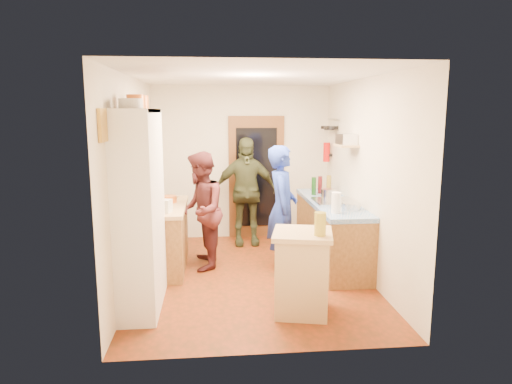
{
  "coord_description": "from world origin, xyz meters",
  "views": [
    {
      "loc": [
        -0.51,
        -5.79,
        2.17
      ],
      "look_at": [
        0.07,
        0.15,
        1.12
      ],
      "focal_mm": 32.0,
      "sensor_mm": 36.0,
      "label": 1
    }
  ],
  "objects": [
    {
      "name": "kettle",
      "position": [
        -1.25,
        0.26,
        1.0
      ],
      "size": [
        0.18,
        0.18,
        0.19
      ],
      "primitive_type": "cylinder",
      "rotation": [
        0.0,
        0.0,
        0.05
      ],
      "color": "white",
      "rests_on": "left_counter_top"
    },
    {
      "name": "oil_jar",
      "position": [
        0.59,
        -1.32,
        1.03
      ],
      "size": [
        0.15,
        0.15,
        0.24
      ],
      "primitive_type": "cylinder",
      "rotation": [
        0.0,
        0.0,
        -0.22
      ],
      "color": "#AD9E2D",
      "rests_on": "island_top"
    },
    {
      "name": "paper_towel",
      "position": [
        1.05,
        -0.27,
        1.03
      ],
      "size": [
        0.16,
        0.16,
        0.27
      ],
      "primitive_type": "cylinder",
      "rotation": [
        0.0,
        0.0,
        0.35
      ],
      "color": "white",
      "rests_on": "right_counter_top"
    },
    {
      "name": "pan_hang_c",
      "position": [
        1.4,
        1.75,
        1.91
      ],
      "size": [
        0.17,
        0.17,
        0.05
      ],
      "primitive_type": "cylinder",
      "color": "black",
      "rests_on": "pan_rail"
    },
    {
      "name": "radio",
      "position": [
        1.37,
        0.45,
        1.79
      ],
      "size": [
        0.24,
        0.32,
        0.15
      ],
      "primitive_type": "cube",
      "rotation": [
        0.0,
        0.0,
        0.09
      ],
      "color": "silver",
      "rests_on": "wall_shelf"
    },
    {
      "name": "pan_rail",
      "position": [
        1.46,
        1.52,
        2.05
      ],
      "size": [
        0.02,
        0.65,
        0.02
      ],
      "primitive_type": "cylinder",
      "rotation": [
        1.57,
        0.0,
        0.0
      ],
      "color": "silver",
      "rests_on": "wall_right"
    },
    {
      "name": "bottle_c",
      "position": [
        1.31,
        1.12,
        1.04
      ],
      "size": [
        0.09,
        0.09,
        0.29
      ],
      "primitive_type": "cylinder",
      "rotation": [
        0.0,
        0.0,
        0.24
      ],
      "color": "olive",
      "rests_on": "right_counter_top"
    },
    {
      "name": "wall_left",
      "position": [
        -1.51,
        0.0,
        1.3
      ],
      "size": [
        0.02,
        4.0,
        2.6
      ],
      "primitive_type": "cube",
      "color": "beige",
      "rests_on": "ground"
    },
    {
      "name": "ext_bracket",
      "position": [
        1.47,
        1.7,
        1.45
      ],
      "size": [
        0.06,
        0.1,
        0.04
      ],
      "primitive_type": "cube",
      "color": "black",
      "rests_on": "wall_right"
    },
    {
      "name": "bottle_a",
      "position": [
        1.05,
        1.02,
        1.04
      ],
      "size": [
        0.09,
        0.09,
        0.28
      ],
      "primitive_type": "cylinder",
      "rotation": [
        0.0,
        0.0,
        0.25
      ],
      "color": "#143F14",
      "rests_on": "right_counter_top"
    },
    {
      "name": "door_frame",
      "position": [
        0.25,
        1.97,
        1.05
      ],
      "size": [
        0.95,
        0.06,
        2.1
      ],
      "primitive_type": "cube",
      "color": "brown",
      "rests_on": "ground"
    },
    {
      "name": "wall_back",
      "position": [
        0.0,
        2.01,
        1.3
      ],
      "size": [
        3.0,
        0.02,
        2.6
      ],
      "primitive_type": "cube",
      "color": "beige",
      "rests_on": "ground"
    },
    {
      "name": "wall_shelf",
      "position": [
        1.37,
        0.45,
        1.7
      ],
      "size": [
        0.26,
        0.42,
        0.03
      ],
      "primitive_type": "cube",
      "color": "tan",
      "rests_on": "wall_right"
    },
    {
      "name": "hob",
      "position": [
        1.2,
        0.36,
        0.92
      ],
      "size": [
        0.55,
        0.58,
        0.04
      ],
      "primitive_type": "cube",
      "color": "silver",
      "rests_on": "right_counter_top"
    },
    {
      "name": "person_left",
      "position": [
        -0.65,
        0.44,
        0.82
      ],
      "size": [
        0.63,
        0.8,
        1.64
      ],
      "primitive_type": "imported",
      "rotation": [
        0.0,
        0.0,
        -1.58
      ],
      "color": "#4B1F20",
      "rests_on": "ground"
    },
    {
      "name": "pan_hang_a",
      "position": [
        1.4,
        1.35,
        1.92
      ],
      "size": [
        0.18,
        0.18,
        0.05
      ],
      "primitive_type": "cylinder",
      "color": "black",
      "rests_on": "pan_rail"
    },
    {
      "name": "left_counter_base",
      "position": [
        -1.2,
        0.45,
        0.42
      ],
      "size": [
        0.6,
        1.4,
        0.85
      ],
      "primitive_type": "cube",
      "color": "#A1703A",
      "rests_on": "ground"
    },
    {
      "name": "right_counter_base",
      "position": [
        1.2,
        0.5,
        0.42
      ],
      "size": [
        0.6,
        2.2,
        0.84
      ],
      "primitive_type": "cube",
      "color": "#A1703A",
      "rests_on": "ground"
    },
    {
      "name": "wall_right",
      "position": [
        1.51,
        0.0,
        1.3
      ],
      "size": [
        0.02,
        4.0,
        2.6
      ],
      "primitive_type": "cube",
      "color": "beige",
      "rests_on": "ground"
    },
    {
      "name": "bottle_b",
      "position": [
        1.18,
        1.16,
        1.04
      ],
      "size": [
        0.08,
        0.08,
        0.27
      ],
      "primitive_type": "cylinder",
      "rotation": [
        0.0,
        0.0,
        0.15
      ],
      "color": "#591419",
      "rests_on": "right_counter_top"
    },
    {
      "name": "pot_on_hob",
      "position": [
        1.15,
        0.48,
        1.01
      ],
      "size": [
        0.22,
        0.22,
        0.14
      ],
      "primitive_type": "cylinder",
      "color": "silver",
      "rests_on": "hob"
    },
    {
      "name": "pan_hang_b",
      "position": [
        1.4,
        1.55,
        1.9
      ],
      "size": [
        0.16,
        0.16,
        0.05
      ],
      "primitive_type": "cylinder",
      "color": "black",
      "rests_on": "pan_rail"
    },
    {
      "name": "plate_stack",
      "position": [
        -1.3,
        -1.11,
        2.25
      ],
      "size": [
        0.24,
        0.24,
        0.1
      ],
      "primitive_type": "cylinder",
      "color": "white",
      "rests_on": "hutch_top_shelf"
    },
    {
      "name": "door_glass",
      "position": [
        0.25,
        1.94,
        1.05
      ],
      "size": [
        0.7,
        0.02,
        1.7
      ],
      "primitive_type": "cube",
      "color": "black",
      "rests_on": "door_frame"
    },
    {
      "name": "person_back",
      "position": [
        0.04,
        1.52,
        0.88
      ],
      "size": [
        1.05,
        0.46,
        1.77
      ],
      "primitive_type": "imported",
      "rotation": [
        0.0,
        0.0,
        0.02
      ],
      "color": "#353B22",
      "rests_on": "ground"
    },
    {
      "name": "orange_pot_a",
      "position": [
        -1.3,
        -0.8,
        2.27
      ],
      "size": [
        0.18,
        0.18,
        0.15
      ],
      "primitive_type": "cylinder",
      "color": "orange",
      "rests_on": "hutch_top_shelf"
    },
    {
      "name": "chopping_board",
      "position": [
        -1.18,
        0.97,
        0.91
      ],
      "size": [
        0.35,
        0.29,
        0.02
      ],
      "primitive_type": "cube",
      "rotation": [
        0.0,
        0.0,
        -0.27
      ],
      "color": "tan",
      "rests_on": "left_counter_top"
    },
    {
      "name": "hutch_body",
      "position": [
        -1.3,
        -0.8,
        1.1
      ],
      "size": [
        0.4,
        1.2,
        2.2
      ],
      "primitive_type": "cube",
      "color": "white",
      "rests_on": "ground"
    },
    {
      "name": "island_top",
      "position": [
        0.44,
        -1.16,
        0.89
      ],
      "size": [
        0.74,
        0.74,
        0.05
      ],
      "primitive_type": "cube",
      "rotation": [
        0.0,
        0.0,
        -0.22
      ],
      "color": "tan",
      "rests_on": "island_base"
    },
    {
      "name": "wall_front",
      "position": [
        0.0,
        -2.01,
        1.3
      ],
      "size": [
        3.0,
        0.02,
        2.6
      ],
      "primitive_type": "cube",
      "color": "beige",
      "rests_on": "ground"
    },
    {
      "name": "hutch_top_shelf",
      "position": [
        -1.3,
        -0.8,
        2.18
      ],
      "size": [
        0.4,
        1.14,
        0.04
      ],
      "primitive_type": "cube",
      "color": "white",
      "rests_on": "hutch_body"
    },
    {
      "name": "ceiling",
      "position": [
        0.0,
        0.0,
        2.61
      ],
      "size": [
        3.0,
        4.0,
        0.02
      ],
      "primitive_type": "cube",
      "color": "silver",
      "rests_on": "ground"
    },
    {
      "name": "floor",
      "position": [
        0.0,
        0.0,
        -0.01
      ],
      "size": [
        3.0,
        4.0,
        0.02
      ],
      "primitive_type": "cube",
      "color": "maroon",
      "rests_on": "ground"
    },
    {
      "name": "island_base",
      "position": [
        0.44,
        -1.16,
        0.43
      ],
      "size": [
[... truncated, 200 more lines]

